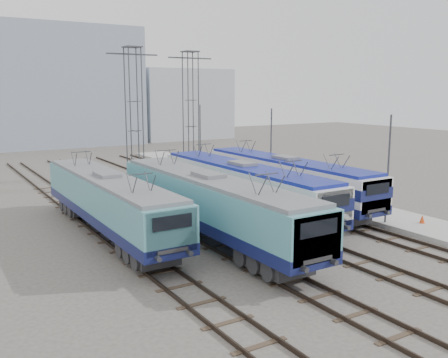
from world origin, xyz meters
TOP-DOWN VIEW (x-y plane):
  - ground at (0.00, 0.00)m, footprint 160.00×160.00m
  - platform at (10.20, 8.00)m, footprint 4.00×70.00m
  - locomotive_far_left at (-6.75, 9.04)m, footprint 2.74×17.30m
  - locomotive_center_left at (-2.25, 5.06)m, footprint 2.87×18.14m
  - locomotive_center_right at (2.25, 8.49)m, footprint 2.77×17.53m
  - locomotive_far_right at (6.75, 9.59)m, footprint 2.73×17.27m
  - catenary_tower_west at (0.00, 22.00)m, footprint 4.50×1.20m
  - catenary_tower_east at (6.50, 24.00)m, footprint 4.50×1.20m
  - mast_front at (8.60, 2.00)m, footprint 0.12×0.12m
  - mast_mid at (8.60, 14.00)m, footprint 0.12×0.12m
  - mast_rear at (8.60, 26.00)m, footprint 0.12×0.12m
  - safety_cone at (10.36, 0.63)m, footprint 0.34×0.34m
  - building_center at (4.00, 62.00)m, footprint 22.00×14.00m
  - building_east at (24.00, 62.00)m, footprint 16.00×12.00m

SIDE VIEW (x-z plane):
  - ground at x=0.00m, z-range 0.00..0.00m
  - platform at x=10.20m, z-range 0.00..0.30m
  - safety_cone at x=10.36m, z-range 0.30..0.83m
  - locomotive_far_left at x=-6.75m, z-range 0.54..3.79m
  - locomotive_far_right at x=6.75m, z-range 0.59..3.84m
  - locomotive_center_right at x=2.25m, z-range 0.59..3.89m
  - locomotive_center_left at x=-2.25m, z-range 0.55..3.97m
  - mast_front at x=8.60m, z-range 0.00..7.00m
  - mast_mid at x=8.60m, z-range 0.00..7.00m
  - mast_rear at x=8.60m, z-range 0.00..7.00m
  - building_east at x=24.00m, z-range 0.00..12.00m
  - catenary_tower_west at x=0.00m, z-range 0.64..12.64m
  - catenary_tower_east at x=6.50m, z-range 0.64..12.64m
  - building_center at x=4.00m, z-range 0.00..18.00m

